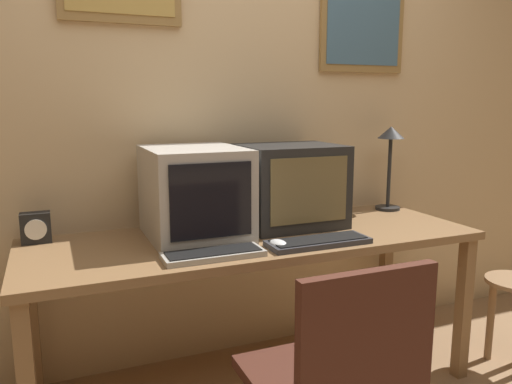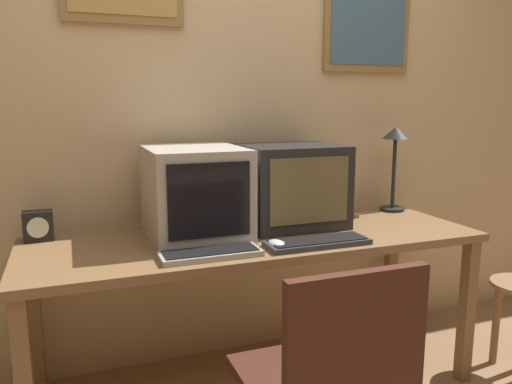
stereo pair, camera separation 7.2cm
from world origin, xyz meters
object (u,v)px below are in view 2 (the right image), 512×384
(monitor_right, at_px, (292,186))
(keyboard_main, at_px, (211,254))
(desk_lamp, at_px, (395,149))
(monitor_left, at_px, (195,192))
(desk_clock, at_px, (38,226))
(mouse_near_keyboard, at_px, (277,244))
(keyboard_side, at_px, (317,242))

(monitor_right, bearing_deg, keyboard_main, -145.20)
(keyboard_main, height_order, desk_lamp, desk_lamp)
(monitor_left, height_order, desk_lamp, desk_lamp)
(desk_clock, bearing_deg, monitor_right, -6.67)
(keyboard_main, height_order, desk_clock, desk_clock)
(monitor_left, height_order, keyboard_main, monitor_left)
(mouse_near_keyboard, bearing_deg, desk_clock, 152.72)
(keyboard_side, relative_size, desk_clock, 3.38)
(keyboard_main, xyz_separation_m, desk_clock, (-0.62, 0.47, 0.05))
(keyboard_main, xyz_separation_m, mouse_near_keyboard, (0.28, 0.01, 0.00))
(monitor_right, bearing_deg, keyboard_side, -96.80)
(keyboard_main, relative_size, desk_lamp, 0.86)
(keyboard_main, distance_m, mouse_near_keyboard, 0.28)
(keyboard_main, bearing_deg, desk_lamp, 21.40)
(monitor_left, distance_m, keyboard_main, 0.36)
(monitor_left, height_order, monitor_right, monitor_left)
(keyboard_main, bearing_deg, monitor_left, 86.45)
(keyboard_side, height_order, desk_lamp, desk_lamp)
(monitor_right, height_order, mouse_near_keyboard, monitor_right)
(desk_clock, bearing_deg, keyboard_main, -37.34)
(keyboard_main, bearing_deg, mouse_near_keyboard, 2.26)
(keyboard_side, relative_size, desk_lamp, 0.97)
(mouse_near_keyboard, xyz_separation_m, desk_clock, (-0.90, 0.46, 0.05))
(monitor_left, distance_m, monitor_right, 0.47)
(keyboard_main, height_order, mouse_near_keyboard, mouse_near_keyboard)
(mouse_near_keyboard, distance_m, desk_clock, 1.01)
(desk_lamp, bearing_deg, keyboard_main, -158.60)
(keyboard_side, distance_m, desk_lamp, 0.89)
(monitor_left, relative_size, desk_clock, 3.74)
(keyboard_main, height_order, keyboard_side, same)
(keyboard_main, xyz_separation_m, desk_lamp, (1.14, 0.45, 0.32))
(desk_clock, height_order, desk_lamp, desk_lamp)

